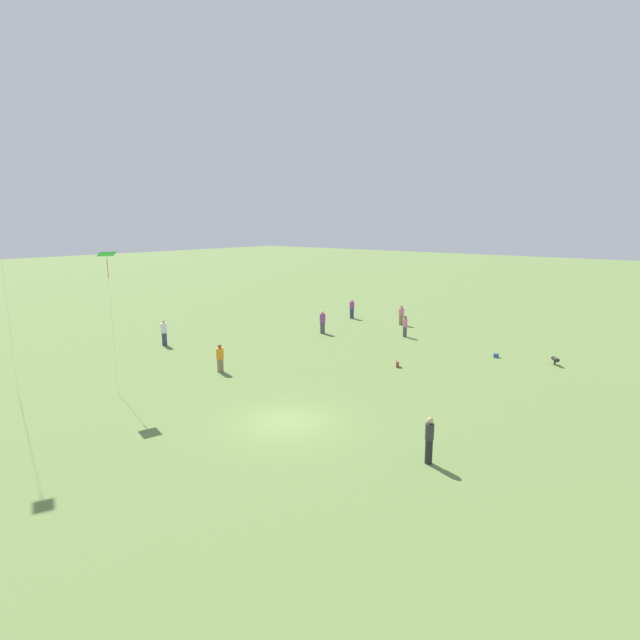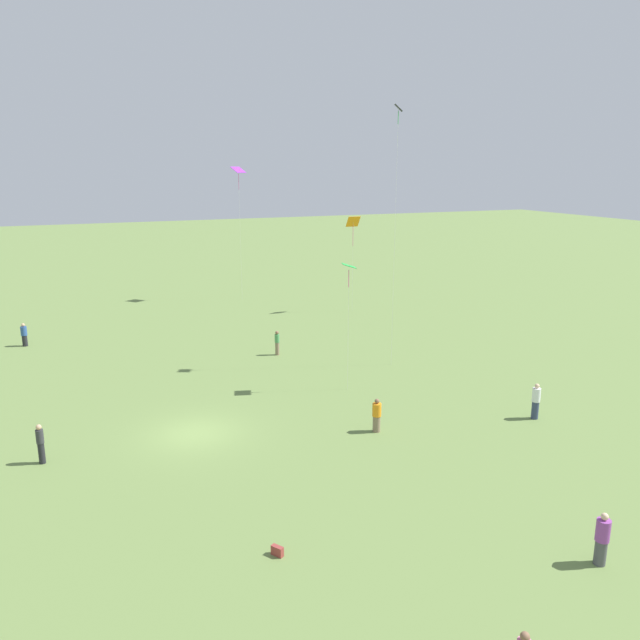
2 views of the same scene
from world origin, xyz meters
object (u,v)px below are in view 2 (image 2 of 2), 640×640
at_px(person_8, 24,335).
at_px(kite_2, 398,135).
at_px(picnic_bag_0, 277,551).
at_px(kite_4, 349,271).
at_px(person_9, 377,416).
at_px(person_6, 277,343).
at_px(person_1, 536,401).
at_px(kite_0, 353,224).
at_px(kite_3, 238,174).
at_px(person_4, 602,539).
at_px(person_7, 41,444).

height_order(person_8, kite_2, kite_2).
bearing_deg(picnic_bag_0, kite_4, -33.28).
bearing_deg(person_9, kite_4, -124.05).
xyz_separation_m(person_6, picnic_bag_0, (-21.37, 7.23, -0.69)).
xyz_separation_m(person_1, kite_4, (7.52, 7.03, 6.00)).
distance_m(kite_0, picnic_bag_0, 36.70).
bearing_deg(kite_0, picnic_bag_0, 108.73).
bearing_deg(picnic_bag_0, person_1, -69.56).
bearing_deg(kite_3, person_8, -134.74).
distance_m(kite_2, kite_3, 24.01).
bearing_deg(person_6, person_8, -73.51).
relative_size(person_6, kite_2, 0.10).
distance_m(person_4, kite_4, 18.85).
height_order(kite_0, kite_2, kite_2).
bearing_deg(kite_0, person_6, 91.92).
relative_size(kite_2, kite_3, 1.29).
xyz_separation_m(person_1, picnic_bag_0, (-5.90, 15.84, -0.76)).
height_order(person_6, kite_4, kite_4).
distance_m(person_7, kite_0, 33.36).
xyz_separation_m(person_9, kite_2, (8.97, -5.75, 13.51)).
height_order(person_9, kite_3, kite_3).
distance_m(person_6, person_8, 18.32).
distance_m(person_8, kite_3, 23.87).
relative_size(person_6, kite_4, 0.23).
xyz_separation_m(person_8, kite_0, (1.01, -26.34, 6.84)).
bearing_deg(person_4, person_6, 13.73).
height_order(kite_4, picnic_bag_0, kite_4).
distance_m(person_4, kite_3, 45.91).
height_order(person_7, kite_4, kite_4).
bearing_deg(kite_3, kite_0, -31.82).
distance_m(kite_4, picnic_bag_0, 17.42).
bearing_deg(kite_2, person_6, 121.94).
xyz_separation_m(kite_3, picnic_bag_0, (-40.17, 10.01, -11.63)).
bearing_deg(person_1, person_7, 163.06).
distance_m(person_7, person_9, 15.16).
bearing_deg(person_6, picnic_bag_0, 27.03).
bearing_deg(person_7, kite_0, -162.78).
height_order(person_1, picnic_bag_0, person_1).
bearing_deg(picnic_bag_0, person_8, 16.11).
bearing_deg(person_6, kite_2, 97.58).
distance_m(person_6, person_9, 13.81).
bearing_deg(person_8, person_6, 136.92).
xyz_separation_m(person_1, person_7, (4.27, 23.14, -0.01)).
height_order(person_7, picnic_bag_0, person_7).
bearing_deg(person_1, person_4, -128.00).
height_order(person_4, kite_4, kite_4).
xyz_separation_m(person_8, kite_3, (9.85, -18.76, 10.98)).
height_order(person_4, kite_0, kite_0).
height_order(kite_2, picnic_bag_0, kite_2).
relative_size(person_6, person_7, 0.94).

